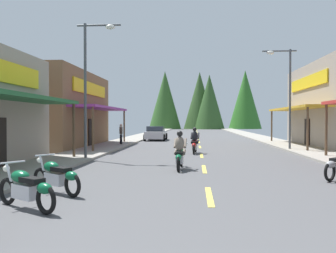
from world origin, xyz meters
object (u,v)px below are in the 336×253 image
Objects in this scene: motorcycle_parked_left_2 at (56,176)px; pedestrian_browsing at (121,133)px; streetlamp_left at (92,72)px; rider_cruising_lead at (180,153)px; motorcycle_parked_left_1 at (26,188)px; parked_car_curbside at (156,133)px; rider_cruising_trailing at (195,143)px; streetlamp_right at (285,85)px.

pedestrian_browsing is at bearing -48.99° from motorcycle_parked_left_2.
streetlamp_left is 6.63m from rider_cruising_lead.
motorcycle_parked_left_2 is 18.30m from pedestrian_browsing.
motorcycle_parked_left_1 is at bearing 157.39° from rider_cruising_lead.
pedestrian_browsing is at bearing 165.48° from parked_car_curbside.
motorcycle_parked_left_2 is at bearing -179.97° from parked_car_curbside.
rider_cruising_trailing reaches higher than motorcycle_parked_left_2.
rider_cruising_lead is (3.13, 5.02, 0.17)m from motorcycle_parked_left_2.
motorcycle_parked_left_1 is 20.00m from pedestrian_browsing.
rider_cruising_lead is (-6.50, -9.48, -3.64)m from streetlamp_right.
streetlamp_left is 1.03× the size of streetlamp_right.
parked_car_curbside is at bearing -55.14° from motorcycle_parked_left_2.
streetlamp_left is 9.08m from motorcycle_parked_left_2.
motorcycle_parked_left_1 and motorcycle_parked_left_2 have the same top height.
parked_car_curbside is (-3.86, 13.80, 0.03)m from rider_cruising_trailing.
parked_car_curbside is at bearing -136.44° from pedestrian_browsing.
pedestrian_browsing reaches higher than motorcycle_parked_left_1.
streetlamp_left is at bearing 61.46° from pedestrian_browsing.
rider_cruising_lead reaches higher than parked_car_curbside.
streetlamp_right is 12.69m from pedestrian_browsing.
streetlamp_left is at bearing -50.13° from motorcycle_parked_left_1.
motorcycle_parked_left_1 is 0.87× the size of rider_cruising_lead.
rider_cruising_lead is at bearing -83.31° from motorcycle_parked_left_1.
streetlamp_left is at bearing -45.53° from motorcycle_parked_left_2.
pedestrian_browsing is (-0.64, 10.10, -3.40)m from streetlamp_left.
parked_car_curbside is at bearing -58.05° from motorcycle_parked_left_1.
streetlamp_right is 12.06m from rider_cruising_lead.
motorcycle_parked_left_1 is 1.03× the size of motorcycle_parked_left_2.
parked_car_curbside reaches higher than motorcycle_parked_left_2.
rider_cruising_lead is at bearing 179.34° from rider_cruising_trailing.
pedestrian_browsing is (-5.78, 6.25, 0.34)m from rider_cruising_trailing.
streetlamp_left is 7.43m from rider_cruising_trailing.
motorcycle_parked_left_1 is at bearing -179.99° from parked_car_curbside.
rider_cruising_lead is at bearing -87.39° from motorcycle_parked_left_2.
parked_car_curbside reaches higher than motorcycle_parked_left_1.
motorcycle_parked_left_2 is 0.85× the size of rider_cruising_trailing.
motorcycle_parked_left_1 is at bearing 124.52° from motorcycle_parked_left_2.
parked_car_curbside is at bearing 19.92° from rider_cruising_trailing.
streetlamp_right is 1.54× the size of parked_car_curbside.
streetlamp_right reaches higher than pedestrian_browsing.
rider_cruising_lead is 6.94m from rider_cruising_trailing.
rider_cruising_trailing is at bearing -73.63° from motorcycle_parked_left_1.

